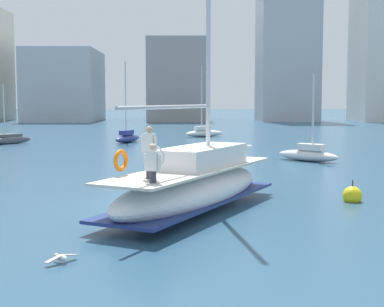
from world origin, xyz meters
name	(u,v)px	position (x,y,z in m)	size (l,w,h in m)	color
ground_plane	(161,204)	(0.00, 0.00, 0.00)	(400.00, 400.00, 0.00)	#284C66
main_sailboat	(194,184)	(1.19, -1.18, 0.91)	(6.62, 9.60, 13.13)	white
moored_sloop_near	(8,138)	(-14.34, 29.09, 0.46)	(3.67, 4.10, 5.08)	#4C4C51
moored_catamaran	(204,132)	(3.01, 37.47, 0.50)	(4.24, 2.85, 7.22)	white
moored_cutter_left	(308,154)	(8.60, 14.49, 0.46)	(3.72, 3.69, 5.38)	silver
moored_cutter_right	(127,137)	(-4.06, 30.03, 0.50)	(2.45, 4.34, 7.13)	navy
seagull	(61,257)	(-2.08, -7.53, 0.13)	(0.69, 0.78, 0.16)	silver
mooring_buoy	(352,196)	(7.19, 0.45, 0.22)	(0.73, 0.73, 0.96)	yellow
waterfront_buildings	(197,62)	(3.37, 79.92, 10.21)	(85.99, 17.64, 26.11)	beige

